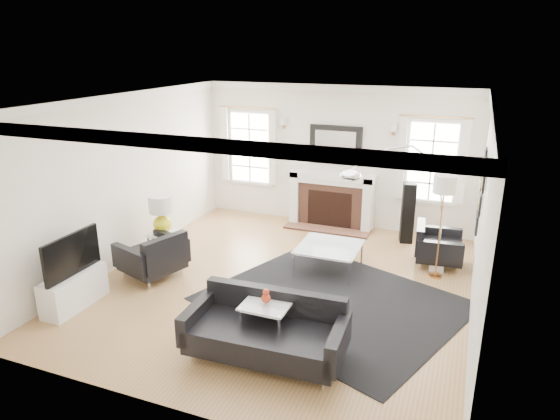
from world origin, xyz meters
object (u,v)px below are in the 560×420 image
at_px(sofa, 267,331).
at_px(gourd_lamp, 161,212).
at_px(arc_floor_lamp, 398,205).
at_px(armchair_left, 154,257).
at_px(coffee_table, 329,248).
at_px(fireplace, 331,201).
at_px(armchair_right, 436,246).

bearing_deg(sofa, gourd_lamp, 144.56).
distance_m(gourd_lamp, arc_floor_lamp, 3.86).
xyz_separation_m(sofa, gourd_lamp, (-2.73, 1.94, 0.54)).
bearing_deg(arc_floor_lamp, sofa, -110.74).
bearing_deg(armchair_left, arc_floor_lamp, 22.10).
bearing_deg(armchair_left, coffee_table, 26.27).
xyz_separation_m(fireplace, gourd_lamp, (-2.20, -2.65, 0.33)).
relative_size(fireplace, coffee_table, 1.75).
distance_m(fireplace, coffee_table, 2.13).
distance_m(sofa, arc_floor_lamp, 3.04).
bearing_deg(arc_floor_lamp, fireplace, 130.05).
height_order(armchair_right, coffee_table, armchair_right).
bearing_deg(fireplace, armchair_left, -120.69).
height_order(sofa, armchair_left, armchair_left).
height_order(sofa, gourd_lamp, gourd_lamp).
xyz_separation_m(armchair_right, gourd_lamp, (-4.34, -1.51, 0.55)).
distance_m(fireplace, arc_floor_lamp, 2.51).
distance_m(armchair_left, arc_floor_lamp, 3.88).
bearing_deg(fireplace, armchair_right, -28.13).
bearing_deg(armchair_left, gourd_lamp, 111.59).
height_order(fireplace, coffee_table, fireplace).
bearing_deg(armchair_right, fireplace, 151.87).
bearing_deg(sofa, fireplace, 96.55).
relative_size(fireplace, armchair_right, 1.90).
bearing_deg(armchair_right, arc_floor_lamp, -129.16).
bearing_deg(armchair_right, sofa, -115.11).
bearing_deg(arc_floor_lamp, coffee_table, -169.29).
bearing_deg(sofa, coffee_table, 89.45).
relative_size(sofa, armchair_left, 1.70).
xyz_separation_m(armchair_left, gourd_lamp, (-0.25, 0.63, 0.52)).
height_order(armchair_right, arc_floor_lamp, arc_floor_lamp).
distance_m(sofa, coffee_table, 2.54).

